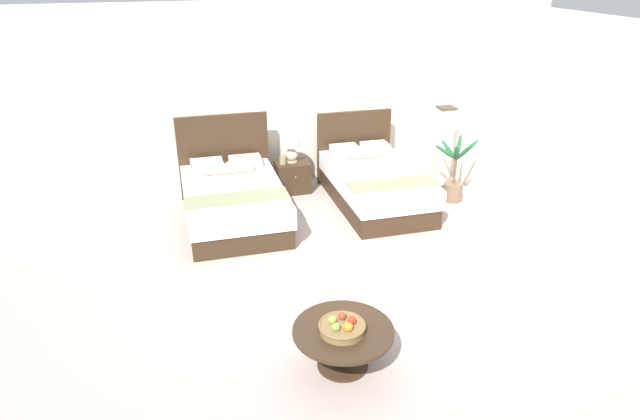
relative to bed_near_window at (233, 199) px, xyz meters
The scene contains 12 objects.
ground_plane 2.10m from the bed_near_window, 59.74° to the right, with size 9.21×9.77×0.02m, color #AB9B92.
wall_back 1.99m from the bed_near_window, 51.16° to the left, with size 9.21×0.12×2.80m, color white.
wall_side_right 4.23m from the bed_near_window, 19.85° to the right, with size 0.12×5.37×2.80m, color white.
bed_near_window is the anchor object (origin of this frame).
bed_near_corner 2.09m from the bed_near_window, ahead, with size 1.25×2.13×1.16m.
nightstand 1.30m from the bed_near_window, 36.82° to the left, with size 0.51×0.43×0.48m.
table_lamp 1.37m from the bed_near_window, 37.52° to the left, with size 0.27×0.27×0.39m.
vase 1.17m from the bed_near_window, 39.83° to the left, with size 0.10×0.10×0.13m.
coffee_table 3.35m from the bed_near_window, 81.85° to the right, with size 0.90×0.90×0.40m.
fruit_bowl 3.39m from the bed_near_window, 82.31° to the right, with size 0.41×0.41×0.15m.
floor_lamp_corner 3.41m from the bed_near_window, ahead, with size 0.26×0.26×1.28m.
potted_palm 3.28m from the bed_near_window, ahead, with size 0.68×0.53×1.01m.
Camera 1 is at (-1.90, -5.28, 3.39)m, focal length 31.15 mm.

